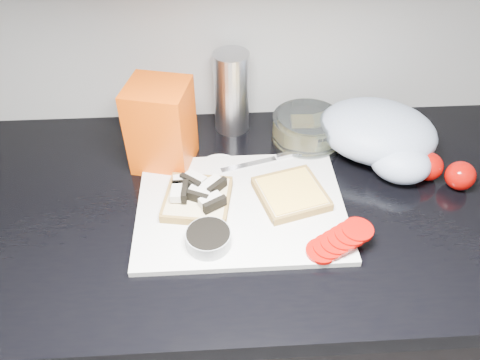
% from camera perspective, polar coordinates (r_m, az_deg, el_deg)
% --- Properties ---
extents(base_cabinet, '(3.50, 0.60, 0.86)m').
position_cam_1_polar(base_cabinet, '(1.32, 5.27, -16.65)').
color(base_cabinet, black).
rests_on(base_cabinet, ground).
extents(countertop, '(3.50, 0.64, 0.04)m').
position_cam_1_polar(countertop, '(0.96, 6.94, -2.76)').
color(countertop, black).
rests_on(countertop, base_cabinet).
extents(cutting_board, '(0.40, 0.30, 0.01)m').
position_cam_1_polar(cutting_board, '(0.91, 0.11, -3.31)').
color(cutting_board, silver).
rests_on(cutting_board, countertop).
extents(bread_left, '(0.15, 0.15, 0.04)m').
position_cam_1_polar(bread_left, '(0.91, -5.22, -2.03)').
color(bread_left, beige).
rests_on(bread_left, cutting_board).
extents(bread_right, '(0.16, 0.16, 0.02)m').
position_cam_1_polar(bread_right, '(0.92, 6.24, -1.67)').
color(bread_right, beige).
rests_on(bread_right, cutting_board).
extents(tomato_slices, '(0.14, 0.10, 0.03)m').
position_cam_1_polar(tomato_slices, '(0.85, 12.06, -7.20)').
color(tomato_slices, '#9F0803').
rests_on(tomato_slices, cutting_board).
extents(knife, '(0.18, 0.06, 0.01)m').
position_cam_1_polar(knife, '(1.01, 3.95, 2.62)').
color(knife, silver).
rests_on(knife, cutting_board).
extents(seed_tub, '(0.08, 0.08, 0.04)m').
position_cam_1_polar(seed_tub, '(0.84, -3.86, -7.27)').
color(seed_tub, '#969B9B').
rests_on(seed_tub, countertop).
extents(tub_lid, '(0.10, 0.10, 0.01)m').
position_cam_1_polar(tub_lid, '(1.00, -2.53, 1.42)').
color(tub_lid, white).
rests_on(tub_lid, countertop).
extents(glass_bowl, '(0.16, 0.16, 0.07)m').
position_cam_1_polar(glass_bowl, '(1.07, 8.18, 6.04)').
color(glass_bowl, silver).
rests_on(glass_bowl, countertop).
extents(bread_bag, '(0.14, 0.14, 0.19)m').
position_cam_1_polar(bread_bag, '(0.98, -9.58, 6.49)').
color(bread_bag, red).
rests_on(bread_bag, countertop).
extents(steel_canister, '(0.08, 0.08, 0.19)m').
position_cam_1_polar(steel_canister, '(1.07, -1.02, 10.62)').
color(steel_canister, '#AEAEB3').
rests_on(steel_canister, countertop).
extents(grocery_bag, '(0.31, 0.30, 0.11)m').
position_cam_1_polar(grocery_bag, '(1.05, 16.73, 5.23)').
color(grocery_bag, silver).
rests_on(grocery_bag, countertop).
extents(whole_tomatoes, '(0.11, 0.09, 0.06)m').
position_cam_1_polar(whole_tomatoes, '(1.04, 23.62, 1.00)').
color(whole_tomatoes, '#9F0803').
rests_on(whole_tomatoes, countertop).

